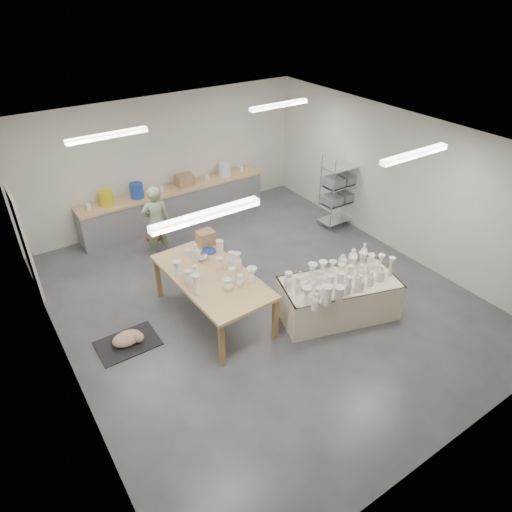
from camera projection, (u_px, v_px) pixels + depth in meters
room at (253, 200)px, 7.63m from camera, size 8.00×8.02×3.00m
back_counter at (175, 204)px, 11.04m from camera, size 4.60×0.60×1.24m
wire_shelf at (340, 190)px, 10.72m from camera, size 0.88×0.48×1.80m
drying_table at (338, 296)px, 8.09m from camera, size 2.26×1.57×1.10m
work_table at (212, 272)px, 7.89m from camera, size 1.28×2.42×1.25m
rug at (128, 343)px, 7.66m from camera, size 1.00×0.70×0.02m
cat at (129, 338)px, 7.59m from camera, size 0.57×0.46×0.21m
potter at (156, 222)px, 9.57m from camera, size 0.64×0.46×1.63m
red_stool at (154, 238)px, 10.03m from camera, size 0.48×0.48×0.35m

